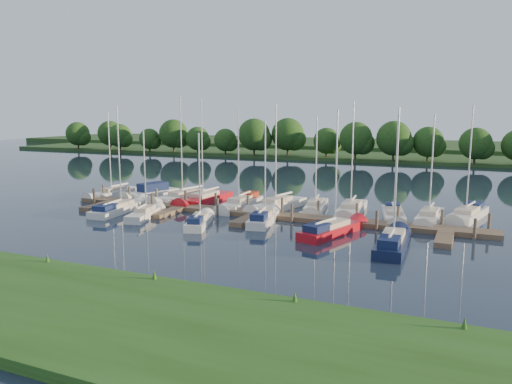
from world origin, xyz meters
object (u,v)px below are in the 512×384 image
at_px(motorboat, 151,194).
at_px(sailboat_s_2, 199,222).
at_px(sailboat_n_5, 277,207).
at_px(dock, 256,215).
at_px(sailboat_n_0, 113,194).

relative_size(motorboat, sailboat_s_2, 0.87).
bearing_deg(sailboat_n_5, motorboat, 9.24).
bearing_deg(dock, motorboat, 160.93).
bearing_deg(sailboat_s_2, motorboat, 121.12).
height_order(dock, sailboat_n_5, sailboat_n_5).
xyz_separation_m(dock, sailboat_n_5, (0.38, 4.22, 0.08)).
bearing_deg(sailboat_s_2, dock, 39.57).
bearing_deg(sailboat_n_0, sailboat_s_2, 155.99).
relative_size(sailboat_n_0, motorboat, 1.39).
xyz_separation_m(dock, sailboat_n_0, (-19.29, 3.88, 0.07)).
distance_m(sailboat_n_0, sailboat_s_2, 18.50).
bearing_deg(motorboat, sailboat_n_0, 34.29).
distance_m(dock, sailboat_s_2, 5.76).
distance_m(sailboat_n_5, sailboat_s_2, 9.74).
bearing_deg(sailboat_s_2, sailboat_n_0, 132.75).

